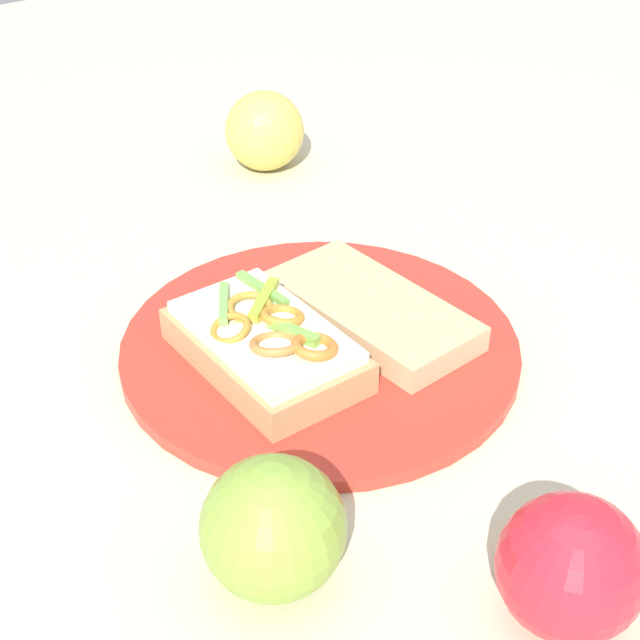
% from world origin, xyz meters
% --- Properties ---
extents(ground_plane, '(2.00, 2.00, 0.00)m').
position_xyz_m(ground_plane, '(0.00, 0.00, 0.00)').
color(ground_plane, '#C0B797').
rests_on(ground_plane, ground).
extents(plate, '(0.30, 0.30, 0.01)m').
position_xyz_m(plate, '(0.00, 0.00, 0.01)').
color(plate, '#B93226').
rests_on(plate, ground_plane).
extents(sandwich, '(0.10, 0.15, 0.04)m').
position_xyz_m(sandwich, '(-0.05, -0.00, 0.03)').
color(sandwich, '#AC8254').
rests_on(sandwich, plate).
extents(bread_slice_side, '(0.10, 0.18, 0.02)m').
position_xyz_m(bread_slice_side, '(0.05, 0.00, 0.02)').
color(bread_slice_side, tan).
rests_on(bread_slice_side, plate).
extents(apple_0, '(0.11, 0.11, 0.08)m').
position_xyz_m(apple_0, '(-0.03, -0.28, 0.04)').
color(apple_0, red).
rests_on(apple_0, ground_plane).
extents(apple_1, '(0.11, 0.11, 0.08)m').
position_xyz_m(apple_1, '(-0.14, -0.16, 0.04)').
color(apple_1, olive).
rests_on(apple_1, ground_plane).
extents(apple_2, '(0.11, 0.11, 0.08)m').
position_xyz_m(apple_2, '(0.14, 0.30, 0.04)').
color(apple_2, gold).
rests_on(apple_2, ground_plane).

